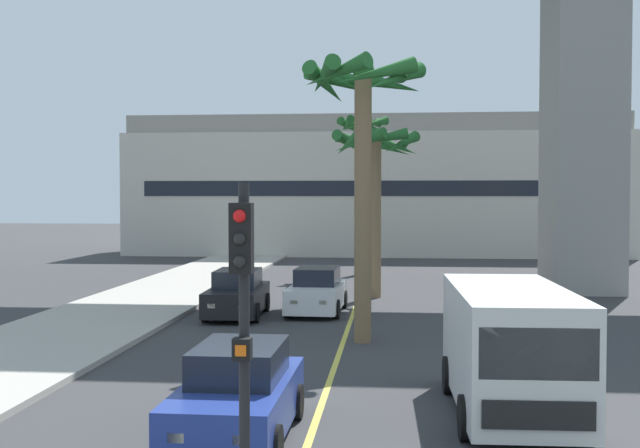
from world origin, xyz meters
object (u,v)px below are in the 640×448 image
at_px(car_queue_third, 237,295).
at_px(delivery_van, 510,346).
at_px(palm_tree_mid_median, 376,161).
at_px(palm_tree_near_median, 362,156).
at_px(car_queue_second, 317,292).
at_px(traffic_light_median_near, 243,320).
at_px(car_queue_front, 238,396).
at_px(palm_tree_far_median, 362,117).

bearing_deg(car_queue_third, delivery_van, -57.10).
bearing_deg(palm_tree_mid_median, palm_tree_near_median, 95.52).
height_order(car_queue_second, delivery_van, delivery_van).
relative_size(car_queue_third, palm_tree_mid_median, 0.62).
xyz_separation_m(delivery_van, palm_tree_near_median, (-3.74, 25.86, 4.80)).
bearing_deg(car_queue_second, palm_tree_mid_median, 65.86).
xyz_separation_m(traffic_light_median_near, palm_tree_mid_median, (0.90, 23.01, 2.71)).
distance_m(palm_tree_near_median, palm_tree_mid_median, 9.21).
xyz_separation_m(car_queue_front, delivery_van, (4.71, 1.82, 0.57)).
distance_m(traffic_light_median_near, palm_tree_mid_median, 23.19).
relative_size(car_queue_third, traffic_light_median_near, 0.99).
bearing_deg(car_queue_second, car_queue_front, -89.72).
bearing_deg(palm_tree_near_median, palm_tree_far_median, -87.75).
bearing_deg(palm_tree_near_median, delivery_van, -81.77).
height_order(car_queue_third, delivery_van, delivery_van).
height_order(car_queue_third, palm_tree_near_median, palm_tree_near_median).
distance_m(traffic_light_median_near, palm_tree_near_median, 32.33).
relative_size(car_queue_second, car_queue_third, 1.00).
xyz_separation_m(car_queue_second, traffic_light_median_near, (1.02, -18.73, 1.99)).
bearing_deg(delivery_van, palm_tree_far_median, 112.98).
height_order(palm_tree_near_median, palm_tree_far_median, palm_tree_near_median).
bearing_deg(palm_tree_mid_median, car_queue_second, -114.14).
xyz_separation_m(car_queue_front, traffic_light_median_near, (0.95, -4.47, 1.99)).
bearing_deg(palm_tree_mid_median, delivery_van, -80.30).
distance_m(car_queue_third, palm_tree_near_median, 15.85).
height_order(car_queue_front, car_queue_second, same).
xyz_separation_m(traffic_light_median_near, palm_tree_far_median, (0.75, 13.38, 3.51)).
height_order(car_queue_front, traffic_light_median_near, traffic_light_median_near).
xyz_separation_m(car_queue_third, palm_tree_far_median, (4.36, -4.30, 5.50)).
bearing_deg(car_queue_third, car_queue_front, -78.61).
xyz_separation_m(car_queue_front, palm_tree_far_median, (1.70, 8.91, 5.50)).
height_order(car_queue_second, car_queue_third, same).
xyz_separation_m(car_queue_third, palm_tree_mid_median, (4.51, 5.33, 4.70)).
bearing_deg(traffic_light_median_near, car_queue_third, 101.54).
xyz_separation_m(car_queue_second, palm_tree_near_median, (1.03, 13.42, 5.36)).
relative_size(palm_tree_near_median, palm_tree_far_median, 1.05).
bearing_deg(delivery_van, car_queue_front, -158.84).
bearing_deg(car_queue_second, delivery_van, -68.99).
xyz_separation_m(car_queue_second, car_queue_third, (-2.59, -1.05, 0.00)).
distance_m(car_queue_front, palm_tree_mid_median, 19.22).
distance_m(car_queue_third, delivery_van, 13.58).
relative_size(delivery_van, palm_tree_far_median, 0.68).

